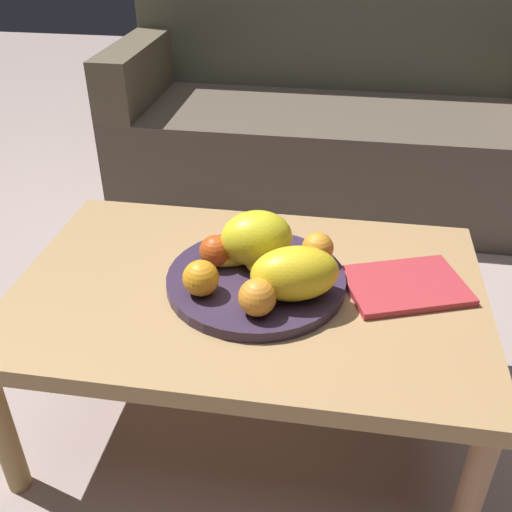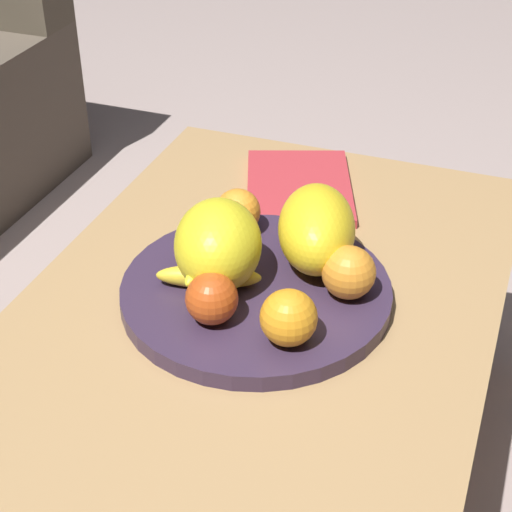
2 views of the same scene
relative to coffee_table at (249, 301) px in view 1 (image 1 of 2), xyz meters
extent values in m
plane|color=#A08C86|center=(0.00, 0.00, -0.35)|extent=(8.00, 8.00, 0.00)
cube|color=#A78051|center=(0.00, 0.00, 0.02)|extent=(1.02, 0.67, 0.04)
cylinder|color=#A58048|center=(-0.47, -0.29, -0.17)|extent=(0.05, 0.05, 0.35)
cylinder|color=#A97B57|center=(0.47, -0.29, -0.17)|extent=(0.05, 0.05, 0.35)
cylinder|color=#A08755|center=(-0.47, 0.29, -0.17)|extent=(0.05, 0.05, 0.35)
cylinder|color=#A17C57|center=(0.47, 0.29, -0.17)|extent=(0.05, 0.05, 0.35)
cube|color=brown|center=(0.14, 1.22, -0.15)|extent=(1.70, 0.70, 0.40)
cube|color=#4B4B3B|center=(0.14, 1.50, 0.30)|extent=(1.70, 0.14, 0.50)
cube|color=brown|center=(-0.64, 1.22, 0.16)|extent=(0.14, 0.70, 0.22)
cylinder|color=#36273E|center=(0.02, 0.01, 0.05)|extent=(0.39, 0.39, 0.03)
ellipsoid|color=yellow|center=(0.01, 0.06, 0.13)|extent=(0.19, 0.17, 0.12)
ellipsoid|color=yellow|center=(0.10, -0.06, 0.12)|extent=(0.21, 0.16, 0.11)
sphere|color=orange|center=(-0.09, -0.08, 0.11)|extent=(0.08, 0.08, 0.08)
sphere|color=orange|center=(0.04, -0.12, 0.11)|extent=(0.08, 0.08, 0.08)
sphere|color=orange|center=(0.14, 0.08, 0.10)|extent=(0.07, 0.07, 0.07)
sphere|color=#BD4818|center=(-0.08, 0.03, 0.10)|extent=(0.07, 0.07, 0.07)
ellipsoid|color=yellow|center=(-0.01, 0.07, 0.08)|extent=(0.08, 0.15, 0.03)
ellipsoid|color=yellow|center=(-0.02, 0.04, 0.08)|extent=(0.15, 0.10, 0.03)
ellipsoid|color=yellow|center=(0.00, 0.06, 0.11)|extent=(0.15, 0.05, 0.03)
cube|color=#B53239|center=(0.34, 0.04, 0.05)|extent=(0.30, 0.25, 0.02)
camera|label=1|loc=(0.18, -1.03, 0.79)|focal=41.33mm
camera|label=2|loc=(-0.89, -0.33, 0.77)|focal=58.47mm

